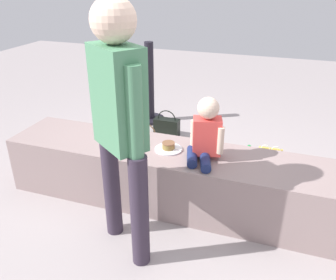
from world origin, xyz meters
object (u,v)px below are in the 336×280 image
Objects in this scene: party_cup_red at (128,142)px; water_bottle_far_side at (248,155)px; adult_standing at (119,114)px; cake_plate at (169,147)px; child_seated at (206,133)px; handbag_black_leather at (167,127)px; gift_bag at (269,162)px; handbag_brown_canvas at (145,144)px.

water_bottle_far_side is at bearing 2.18° from party_cup_red.
adult_standing is 7.45× the size of cake_plate.
child_seated is 1.59m from handbag_black_leather.
cake_plate reaches higher than gift_bag.
child_seated is 2.33× the size of water_bottle_far_side.
gift_bag is at bearing 58.94° from child_seated.
cake_plate is (0.10, 0.61, -0.50)m from adult_standing.
adult_standing is 16.71× the size of party_cup_red.
cake_plate is 0.70× the size of handbag_black_leather.
adult_standing is at bearing -72.94° from handbag_brown_canvas.
water_bottle_far_side is at bearing 74.51° from child_seated.
gift_bag is (0.77, 0.72, -0.37)m from cake_plate.
handbag_brown_canvas reaches higher than water_bottle_far_side.
handbag_brown_canvas is (-1.27, -0.03, -0.00)m from gift_bag.
adult_standing is at bearing -64.98° from party_cup_red.
adult_standing is 1.62m from handbag_brown_canvas.
party_cup_red is at bearing 115.02° from adult_standing.
child_seated is at bearing -121.06° from gift_bag.
water_bottle_far_side is 0.56× the size of handbag_brown_canvas.
adult_standing is at bearing -114.01° from water_bottle_far_side.
handbag_black_leather reaches higher than party_cup_red.
water_bottle_far_side is at bearing 65.99° from adult_standing.
child_seated is 0.29× the size of adult_standing.
party_cup_red is at bearing 141.43° from child_seated.
handbag_black_leather is (-1.00, 0.37, 0.02)m from water_bottle_far_side.
adult_standing is 0.80m from cake_plate.
cake_plate reaches higher than water_bottle_far_side.
cake_plate is 1.36m from handbag_black_leather.
gift_bag is (0.46, 0.77, -0.57)m from child_seated.
handbag_brown_canvas is (0.26, -0.12, 0.08)m from party_cup_red.
water_bottle_far_side is 1.07m from handbag_black_leather.
child_seated reaches higher than party_cup_red.
handbag_brown_canvas reaches higher than party_cup_red.
water_bottle_far_side is (-0.21, 0.14, -0.04)m from gift_bag.
handbag_black_leather reaches higher than gift_bag.
party_cup_red is 0.27× the size of handbag_brown_canvas.
cake_plate is at bearing 172.07° from child_seated.
handbag_black_leather is (-0.35, 1.84, -0.90)m from adult_standing.
adult_standing is 1.85m from water_bottle_far_side.
child_seated is 0.36m from cake_plate.
child_seated is at bearing -59.33° from handbag_black_leather.
gift_bag is 1.27m from handbag_brown_canvas.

